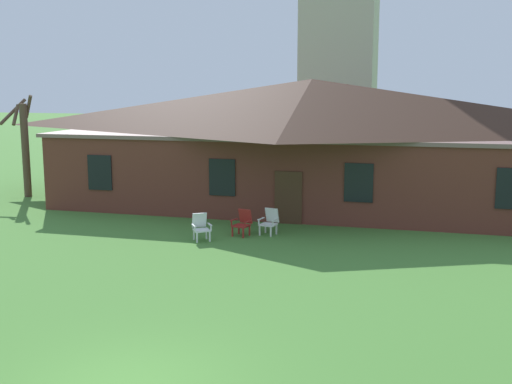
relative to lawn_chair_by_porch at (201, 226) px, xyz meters
name	(u,v)px	position (x,y,z in m)	size (l,w,h in m)	color
brick_building	(311,140)	(2.44, 8.43, 2.41)	(22.77, 10.40, 5.71)	brown
dome_tower	(340,27)	(1.79, 22.70, 8.80)	(5.18, 5.18, 20.24)	#BCB29E
lawn_chair_by_porch	(201,226)	(0.00, 0.00, 0.00)	(0.85, 0.87, 0.96)	white
lawn_chair_near_door	(243,222)	(1.24, 1.05, 0.00)	(0.74, 0.79, 0.96)	maroon
lawn_chair_left_end	(270,221)	(2.15, 1.50, 0.00)	(0.73, 0.78, 0.96)	silver
bare_tree_beside_building	(24,144)	(-11.33, 6.17, 2.08)	(1.51, 1.59, 4.97)	brown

